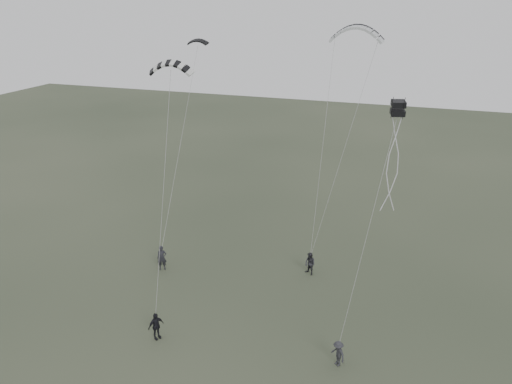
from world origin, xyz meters
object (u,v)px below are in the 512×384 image
(kite_pale_large, at_px, (357,27))
(kite_box, at_px, (398,108))
(flyer_far, at_px, (338,354))
(kite_dark_small, at_px, (198,40))
(flyer_center, at_px, (156,326))
(flyer_left, at_px, (162,258))
(kite_striped, at_px, (170,63))
(flyer_right, at_px, (310,264))

(kite_pale_large, xyz_separation_m, kite_box, (3.69, -9.81, -3.30))
(flyer_far, bearing_deg, kite_pale_large, 139.81)
(kite_dark_small, height_order, kite_box, kite_dark_small)
(flyer_center, relative_size, kite_dark_small, 1.02)
(flyer_left, height_order, flyer_far, flyer_left)
(flyer_far, height_order, kite_pale_large, kite_pale_large)
(kite_pale_large, relative_size, kite_striped, 1.37)
(flyer_center, xyz_separation_m, kite_pale_large, (8.23, 15.06, 15.75))
(flyer_far, bearing_deg, kite_box, 110.31)
(kite_striped, bearing_deg, kite_box, -17.04)
(flyer_left, height_order, kite_box, kite_box)
(flyer_right, xyz_separation_m, kite_box, (5.12, -4.64, 12.45))
(flyer_right, relative_size, kite_box, 2.30)
(flyer_far, distance_m, kite_box, 13.29)
(kite_dark_small, xyz_separation_m, kite_striped, (2.30, -8.91, -0.58))
(flyer_right, distance_m, kite_box, 14.24)
(flyer_right, xyz_separation_m, kite_dark_small, (-10.80, 5.87, 14.54))
(flyer_right, xyz_separation_m, flyer_center, (-6.80, -9.89, 0.01))
(flyer_left, distance_m, flyer_center, 7.94)
(flyer_far, relative_size, kite_pale_large, 0.41)
(flyer_far, bearing_deg, kite_striped, -164.28)
(flyer_center, distance_m, flyer_far, 10.41)
(kite_pale_large, bearing_deg, kite_dark_small, 178.00)
(flyer_far, bearing_deg, flyer_right, 153.19)
(flyer_center, height_order, kite_dark_small, kite_dark_small)
(kite_dark_small, bearing_deg, flyer_right, -28.53)
(flyer_left, xyz_separation_m, kite_pale_large, (11.73, 7.93, 15.67))
(flyer_left, height_order, kite_pale_large, kite_pale_large)
(flyer_center, distance_m, kite_striped, 15.63)
(flyer_center, height_order, kite_box, kite_box)
(flyer_right, height_order, kite_dark_small, kite_dark_small)
(flyer_left, distance_m, flyer_right, 10.67)
(kite_pale_large, bearing_deg, kite_striped, -139.13)
(flyer_left, relative_size, kite_pale_large, 0.50)
(flyer_center, bearing_deg, kite_box, -36.70)
(kite_striped, xyz_separation_m, kite_box, (13.61, -1.61, -1.50))
(flyer_far, relative_size, kite_box, 2.06)
(flyer_far, xyz_separation_m, kite_dark_small, (-14.34, 14.64, 14.62))
(flyer_left, height_order, flyer_center, flyer_left)
(flyer_left, bearing_deg, flyer_right, -12.28)
(flyer_center, bearing_deg, flyer_far, -54.27)
(kite_box, bearing_deg, kite_pale_large, 95.61)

